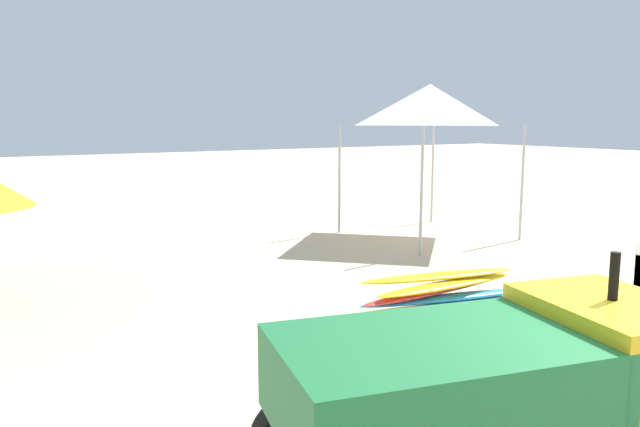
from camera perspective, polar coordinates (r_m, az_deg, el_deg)
name	(u,v)px	position (r m, az deg, el deg)	size (l,w,h in m)	color
utility_cart	(497,382)	(3.87, 15.98, -14.68)	(2.76, 1.80, 1.50)	#1E6B38
stacked_plastic_chairs	(636,301)	(6.04, 27.16, -7.18)	(0.48, 0.48, 1.29)	white
surfboard_pile	(443,290)	(7.83, 11.28, -6.95)	(2.39, 0.90, 0.40)	#268CCC
popup_canopy	(430,105)	(12.24, 10.10, 9.84)	(2.55, 2.55, 2.96)	#B2B2B7
cooler_box	(619,318)	(7.36, 25.85, -8.64)	(0.44, 0.38, 0.43)	white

